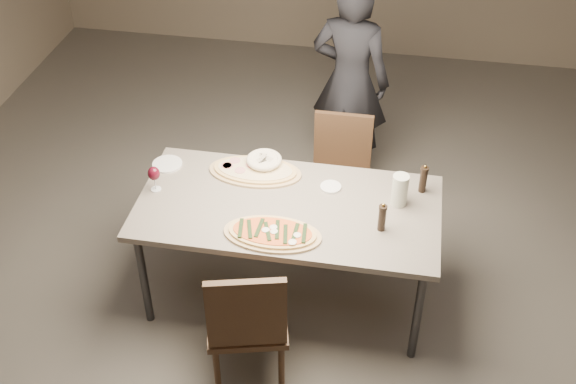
% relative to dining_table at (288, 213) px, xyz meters
% --- Properties ---
extents(room, '(7.00, 7.00, 7.00)m').
position_rel_dining_table_xyz_m(room, '(0.00, 0.00, 0.71)').
color(room, '#5C564F').
rests_on(room, ground).
extents(dining_table, '(1.80, 0.90, 0.75)m').
position_rel_dining_table_xyz_m(dining_table, '(0.00, 0.00, 0.00)').
color(dining_table, gray).
rests_on(dining_table, ground).
extents(zucchini_pizza, '(0.56, 0.31, 0.05)m').
position_rel_dining_table_xyz_m(zucchini_pizza, '(-0.04, -0.28, 0.07)').
color(zucchini_pizza, tan).
rests_on(zucchini_pizza, dining_table).
extents(ham_pizza, '(0.59, 0.33, 0.04)m').
position_rel_dining_table_xyz_m(ham_pizza, '(-0.26, 0.28, 0.07)').
color(ham_pizza, tan).
rests_on(ham_pizza, dining_table).
extents(bread_basket, '(0.22, 0.22, 0.08)m').
position_rel_dining_table_xyz_m(bread_basket, '(-0.21, 0.34, 0.10)').
color(bread_basket, beige).
rests_on(bread_basket, dining_table).
extents(oil_dish, '(0.13, 0.13, 0.01)m').
position_rel_dining_table_xyz_m(oil_dish, '(0.23, 0.21, 0.06)').
color(oil_dish, white).
rests_on(oil_dish, dining_table).
extents(pepper_mill_left, '(0.05, 0.05, 0.19)m').
position_rel_dining_table_xyz_m(pepper_mill_left, '(0.56, -0.12, 0.15)').
color(pepper_mill_left, black).
rests_on(pepper_mill_left, dining_table).
extents(pepper_mill_right, '(0.05, 0.05, 0.19)m').
position_rel_dining_table_xyz_m(pepper_mill_right, '(0.78, 0.28, 0.15)').
color(pepper_mill_right, black).
rests_on(pepper_mill_right, dining_table).
extents(carafe, '(0.10, 0.10, 0.20)m').
position_rel_dining_table_xyz_m(carafe, '(0.64, 0.13, 0.16)').
color(carafe, silver).
rests_on(carafe, dining_table).
extents(wine_glass, '(0.07, 0.07, 0.17)m').
position_rel_dining_table_xyz_m(wine_glass, '(-0.82, 0.01, 0.17)').
color(wine_glass, silver).
rests_on(wine_glass, dining_table).
extents(side_plate, '(0.19, 0.19, 0.01)m').
position_rel_dining_table_xyz_m(side_plate, '(-0.83, 0.26, 0.06)').
color(side_plate, white).
rests_on(side_plate, dining_table).
extents(chair_near, '(0.53, 0.53, 0.92)m').
position_rel_dining_table_xyz_m(chair_near, '(-0.09, -0.72, -0.18)').
color(chair_near, '#422B1B').
rests_on(chair_near, ground).
extents(chair_far, '(0.42, 0.42, 0.88)m').
position_rel_dining_table_xyz_m(chair_far, '(0.23, 0.75, -0.20)').
color(chair_far, '#422B1B').
rests_on(chair_far, ground).
extents(diner, '(0.65, 0.49, 1.62)m').
position_rel_dining_table_xyz_m(diner, '(0.21, 1.43, 0.12)').
color(diner, black).
rests_on(diner, ground).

